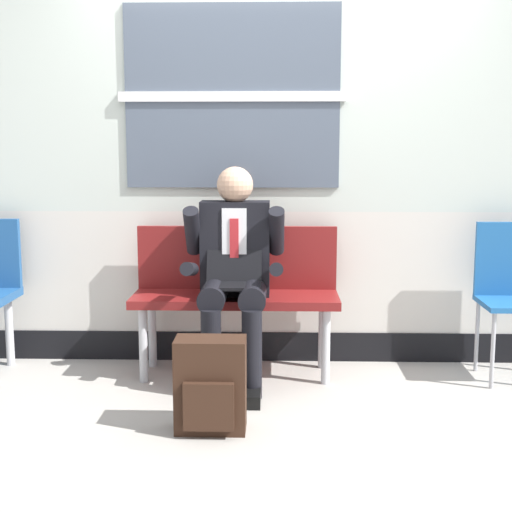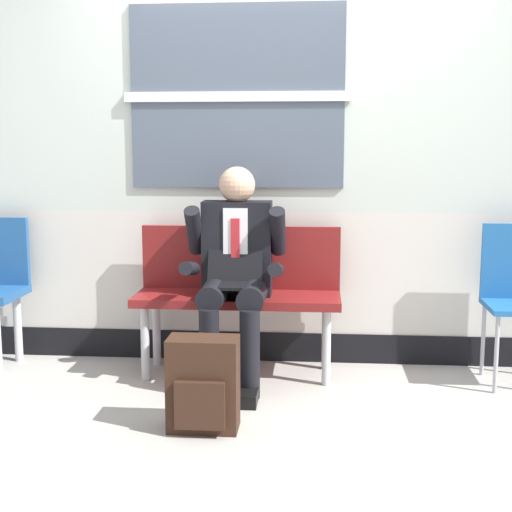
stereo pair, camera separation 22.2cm
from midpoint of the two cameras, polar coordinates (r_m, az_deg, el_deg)
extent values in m
plane|color=#9E9991|center=(4.04, 0.18, -10.83)|extent=(18.00, 18.00, 0.00)
cube|color=beige|center=(4.51, 0.41, 16.18)|extent=(6.22, 0.12, 1.97)
cube|color=beige|center=(4.54, 0.39, -1.21)|extent=(6.22, 0.12, 0.77)
cube|color=black|center=(4.65, 0.39, -7.00)|extent=(6.22, 0.14, 0.19)
cube|color=#4C5666|center=(4.43, -3.37, 12.54)|extent=(1.30, 0.02, 1.09)
cube|color=silver|center=(4.42, -3.39, 12.54)|extent=(1.38, 0.03, 0.06)
cube|color=maroon|center=(4.23, -3.15, -3.42)|extent=(1.21, 0.42, 0.05)
cube|color=maroon|center=(4.37, -2.98, -0.13)|extent=(1.21, 0.04, 0.38)
cylinder|color=#B7B7BC|center=(4.23, -10.46, -6.99)|extent=(0.05, 0.05, 0.44)
cylinder|color=#B7B7BC|center=(4.51, -9.66, -5.97)|extent=(0.05, 0.05, 0.44)
cylinder|color=#B7B7BC|center=(4.14, 4.03, -7.21)|extent=(0.05, 0.05, 0.44)
cylinder|color=#B7B7BC|center=(4.43, 3.87, -6.14)|extent=(0.05, 0.05, 0.44)
cylinder|color=#B7B7BC|center=(4.76, -20.30, -5.60)|extent=(0.05, 0.05, 0.44)
cylinder|color=black|center=(4.03, -4.97, -3.06)|extent=(0.15, 0.40, 0.15)
cylinder|color=black|center=(3.91, -5.23, -7.78)|extent=(0.11, 0.11, 0.49)
cube|color=black|center=(3.92, -5.29, -10.96)|extent=(0.10, 0.26, 0.07)
cylinder|color=black|center=(4.01, -1.84, -3.09)|extent=(0.15, 0.40, 0.15)
cylinder|color=black|center=(3.89, -1.98, -7.83)|extent=(0.11, 0.11, 0.49)
cube|color=black|center=(3.90, -2.02, -11.03)|extent=(0.10, 0.26, 0.07)
cube|color=black|center=(4.18, -3.18, 0.60)|extent=(0.40, 0.18, 0.55)
cube|color=silver|center=(4.08, -3.30, 1.11)|extent=(0.14, 0.01, 0.38)
cube|color=#B22328|center=(4.08, -3.30, 0.68)|extent=(0.05, 0.01, 0.33)
sphere|color=tan|center=(4.15, -3.23, 5.66)|extent=(0.21, 0.21, 0.21)
cylinder|color=black|center=(4.13, -6.60, 1.99)|extent=(0.09, 0.25, 0.30)
cylinder|color=black|center=(3.99, -6.90, -1.05)|extent=(0.08, 0.27, 0.12)
cylinder|color=black|center=(4.08, 0.08, 1.98)|extent=(0.09, 0.25, 0.30)
cylinder|color=black|center=(3.94, 0.01, -1.09)|extent=(0.08, 0.27, 0.12)
cube|color=black|center=(3.97, -3.45, -2.39)|extent=(0.31, 0.22, 0.02)
cube|color=black|center=(4.08, -3.30, -0.52)|extent=(0.31, 0.08, 0.21)
cube|color=#331E14|center=(3.49, -5.48, -10.16)|extent=(0.34, 0.19, 0.45)
cube|color=#331E14|center=(3.41, -5.70, -11.85)|extent=(0.24, 0.04, 0.23)
cube|color=#1E5999|center=(4.48, 18.02, -0.22)|extent=(0.38, 0.03, 0.44)
cylinder|color=#A5A5AA|center=(4.22, 16.87, -7.23)|extent=(0.02, 0.02, 0.44)
cylinder|color=#A5A5AA|center=(4.52, 15.81, -6.13)|extent=(0.02, 0.02, 0.44)
camera|label=1|loc=(0.11, -91.60, -0.25)|focal=50.33mm
camera|label=2|loc=(0.11, 88.40, 0.25)|focal=50.33mm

